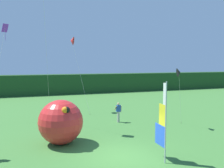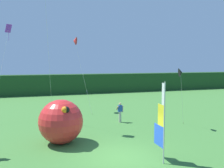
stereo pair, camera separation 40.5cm
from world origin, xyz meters
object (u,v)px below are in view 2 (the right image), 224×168
Objects in this scene: inflatable_balloon at (61,122)px; kite_red_delta_1 at (75,41)px; kite_black_delta_2 at (181,73)px; kite_purple_diamond_4 at (7,35)px; person_near_banner at (120,112)px; banner_flag at (161,123)px.

kite_red_delta_1 is at bearing 76.21° from inflatable_balloon.
kite_black_delta_2 is 15.14m from kite_purple_diamond_4.
kite_black_delta_2 is (8.95, 0.92, 2.84)m from inflatable_balloon.
inflatable_balloon is 11.12m from kite_purple_diamond_4.
person_near_banner is at bearing -27.91° from kite_purple_diamond_4.
inflatable_balloon reaches higher than person_near_banner.
kite_black_delta_2 reaches higher than banner_flag.
kite_purple_diamond_4 is (-8.24, 12.80, 5.46)m from banner_flag.
inflatable_balloon is 0.37× the size of kite_red_delta_1.
kite_red_delta_1 is 0.91× the size of kite_purple_diamond_4.
kite_black_delta_2 reaches higher than person_near_banner.
kite_black_delta_2 is at bearing -31.06° from kite_purple_diamond_4.
kite_red_delta_1 is at bearing 98.54° from banner_flag.
kite_black_delta_2 is (6.55, -8.87, -2.90)m from kite_red_delta_1.
banner_flag reaches higher than person_near_banner.
person_near_banner is 5.82m from kite_black_delta_2.
kite_red_delta_1 is at bearing 11.33° from kite_purple_diamond_4.
kite_red_delta_1 is 11.40m from kite_black_delta_2.
banner_flag is 8.19m from person_near_banner.
kite_purple_diamond_4 reaches higher than inflatable_balloon.
banner_flag is at bearing -57.24° from kite_purple_diamond_4.
inflatable_balloon is at bearing -143.40° from person_near_banner.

